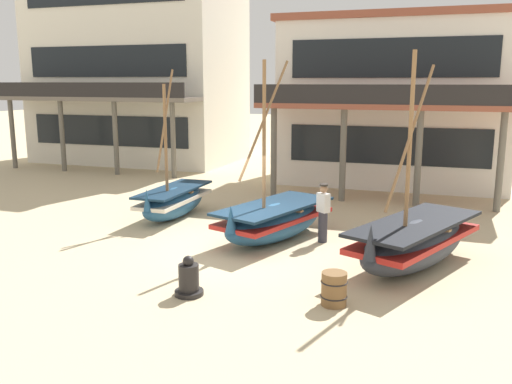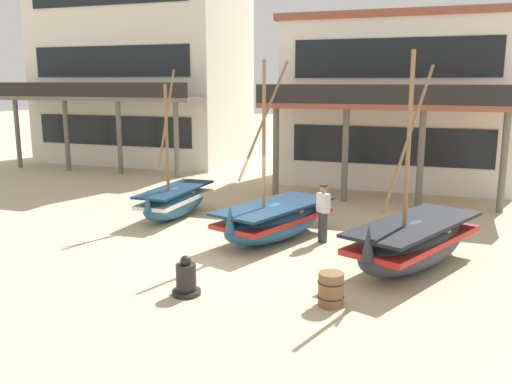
{
  "view_description": "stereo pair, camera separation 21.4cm",
  "coord_description": "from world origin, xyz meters",
  "px_view_note": "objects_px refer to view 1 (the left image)",
  "views": [
    {
      "loc": [
        4.99,
        -13.5,
        4.5
      ],
      "look_at": [
        0.0,
        1.0,
        1.4
      ],
      "focal_mm": 38.43,
      "sensor_mm": 36.0,
      "label": 1
    },
    {
      "loc": [
        5.19,
        -13.43,
        4.5
      ],
      "look_at": [
        0.0,
        1.0,
        1.4
      ],
      "focal_mm": 38.43,
      "sensor_mm": 36.0,
      "label": 2
    }
  ],
  "objects_px": {
    "harbor_building_main": "(395,101)",
    "fisherman_by_hull": "(323,214)",
    "capstan_winch": "(189,280)",
    "wooden_barrel": "(334,289)",
    "fishing_boat_far_right": "(174,201)",
    "fishing_boat_centre_large": "(414,242)",
    "harbor_building_annex": "(139,64)",
    "fishing_boat_near_left": "(274,220)"
  },
  "relations": [
    {
      "from": "fishing_boat_centre_large",
      "to": "wooden_barrel",
      "type": "distance_m",
      "value": 3.32
    },
    {
      "from": "wooden_barrel",
      "to": "fishing_boat_near_left",
      "type": "bearing_deg",
      "value": 121.74
    },
    {
      "from": "harbor_building_annex",
      "to": "fishing_boat_near_left",
      "type": "bearing_deg",
      "value": -47.75
    },
    {
      "from": "capstan_winch",
      "to": "wooden_barrel",
      "type": "xyz_separation_m",
      "value": [
        3.04,
        0.47,
        0.01
      ]
    },
    {
      "from": "fishing_boat_near_left",
      "to": "wooden_barrel",
      "type": "relative_size",
      "value": 7.26
    },
    {
      "from": "harbor_building_main",
      "to": "fishing_boat_centre_large",
      "type": "bearing_deg",
      "value": -82.21
    },
    {
      "from": "fisherman_by_hull",
      "to": "wooden_barrel",
      "type": "xyz_separation_m",
      "value": [
        1.18,
        -4.36,
        -0.48
      ]
    },
    {
      "from": "fishing_boat_near_left",
      "to": "capstan_winch",
      "type": "relative_size",
      "value": 5.8
    },
    {
      "from": "fishing_boat_near_left",
      "to": "fisherman_by_hull",
      "type": "relative_size",
      "value": 3.01
    },
    {
      "from": "fishing_boat_far_right",
      "to": "fishing_boat_centre_large",
      "type": "bearing_deg",
      "value": -18.2
    },
    {
      "from": "fisherman_by_hull",
      "to": "harbor_building_main",
      "type": "bearing_deg",
      "value": 85.3
    },
    {
      "from": "fishing_boat_centre_large",
      "to": "wooden_barrel",
      "type": "xyz_separation_m",
      "value": [
        -1.4,
        -2.99,
        -0.29
      ]
    },
    {
      "from": "capstan_winch",
      "to": "wooden_barrel",
      "type": "relative_size",
      "value": 1.25
    },
    {
      "from": "wooden_barrel",
      "to": "harbor_building_main",
      "type": "xyz_separation_m",
      "value": [
        -0.28,
        15.28,
        3.31
      ]
    },
    {
      "from": "fishing_boat_far_right",
      "to": "wooden_barrel",
      "type": "xyz_separation_m",
      "value": [
        6.54,
        -5.6,
        -0.21
      ]
    },
    {
      "from": "fishing_boat_centre_large",
      "to": "fishing_boat_far_right",
      "type": "relative_size",
      "value": 1.06
    },
    {
      "from": "fishing_boat_far_right",
      "to": "wooden_barrel",
      "type": "height_order",
      "value": "fishing_boat_far_right"
    },
    {
      "from": "fishing_boat_far_right",
      "to": "fisherman_by_hull",
      "type": "distance_m",
      "value": 5.51
    },
    {
      "from": "fisherman_by_hull",
      "to": "capstan_winch",
      "type": "relative_size",
      "value": 1.93
    },
    {
      "from": "fishing_boat_far_right",
      "to": "harbor_building_main",
      "type": "distance_m",
      "value": 11.93
    },
    {
      "from": "fisherman_by_hull",
      "to": "wooden_barrel",
      "type": "bearing_deg",
      "value": -74.91
    },
    {
      "from": "fisherman_by_hull",
      "to": "capstan_winch",
      "type": "xyz_separation_m",
      "value": [
        -1.87,
        -4.83,
        -0.49
      ]
    },
    {
      "from": "fisherman_by_hull",
      "to": "harbor_building_main",
      "type": "relative_size",
      "value": 0.17
    },
    {
      "from": "fisherman_by_hull",
      "to": "harbor_building_annex",
      "type": "bearing_deg",
      "value": 135.78
    },
    {
      "from": "harbor_building_main",
      "to": "fisherman_by_hull",
      "type": "bearing_deg",
      "value": -94.7
    },
    {
      "from": "capstan_winch",
      "to": "fishing_boat_near_left",
      "type": "bearing_deg",
      "value": 84.1
    },
    {
      "from": "fisherman_by_hull",
      "to": "wooden_barrel",
      "type": "relative_size",
      "value": 2.41
    },
    {
      "from": "capstan_winch",
      "to": "wooden_barrel",
      "type": "height_order",
      "value": "capstan_winch"
    },
    {
      "from": "fishing_boat_near_left",
      "to": "wooden_barrel",
      "type": "xyz_separation_m",
      "value": [
        2.57,
        -4.15,
        -0.23
      ]
    },
    {
      "from": "fishing_boat_near_left",
      "to": "harbor_building_annex",
      "type": "relative_size",
      "value": 0.45
    },
    {
      "from": "fisherman_by_hull",
      "to": "fishing_boat_far_right",
      "type": "bearing_deg",
      "value": 166.96
    },
    {
      "from": "fishing_boat_near_left",
      "to": "harbor_building_main",
      "type": "height_order",
      "value": "harbor_building_main"
    },
    {
      "from": "wooden_barrel",
      "to": "harbor_building_annex",
      "type": "distance_m",
      "value": 23.58
    },
    {
      "from": "fishing_boat_near_left",
      "to": "fishing_boat_centre_large",
      "type": "bearing_deg",
      "value": -16.24
    },
    {
      "from": "fishing_boat_near_left",
      "to": "capstan_winch",
      "type": "distance_m",
      "value": 4.65
    },
    {
      "from": "wooden_barrel",
      "to": "harbor_building_annex",
      "type": "bearing_deg",
      "value": 130.03
    },
    {
      "from": "fishing_boat_far_right",
      "to": "capstan_winch",
      "type": "xyz_separation_m",
      "value": [
        3.49,
        -6.07,
        -0.22
      ]
    },
    {
      "from": "harbor_building_main",
      "to": "harbor_building_annex",
      "type": "height_order",
      "value": "harbor_building_annex"
    },
    {
      "from": "fishing_boat_centre_large",
      "to": "fisherman_by_hull",
      "type": "distance_m",
      "value": 2.92
    },
    {
      "from": "fishing_boat_near_left",
      "to": "harbor_building_main",
      "type": "distance_m",
      "value": 11.77
    },
    {
      "from": "fishing_boat_far_right",
      "to": "wooden_barrel",
      "type": "relative_size",
      "value": 6.98
    },
    {
      "from": "fishing_boat_centre_large",
      "to": "wooden_barrel",
      "type": "bearing_deg",
      "value": -115.07
    }
  ]
}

